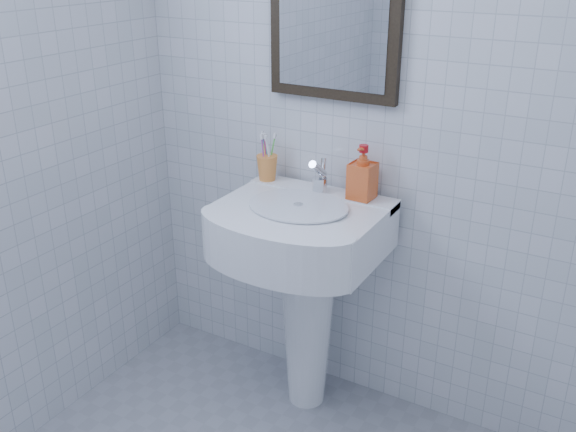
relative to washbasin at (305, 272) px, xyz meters
The scene contains 6 objects.
wall_back 0.73m from the washbasin, 37.97° to the left, with size 2.20×0.02×2.50m, color silver.
washbasin is the anchor object (origin of this frame).
faucet 0.36m from the washbasin, 90.00° to the left, with size 0.06×0.12×0.14m.
toothbrush_cup 0.44m from the washbasin, 152.33° to the left, with size 0.08×0.08×0.10m, color orange, non-canonical shape.
soap_dispenser 0.44m from the washbasin, 38.56° to the left, with size 0.09×0.09×0.20m, color red.
wall_mirror 0.96m from the washbasin, 90.00° to the left, with size 0.50×0.04×0.62m.
Camera 1 is at (0.74, -0.92, 1.77)m, focal length 40.00 mm.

